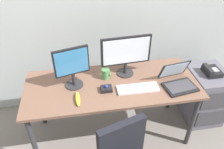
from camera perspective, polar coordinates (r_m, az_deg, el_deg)
The scene contains 11 objects.
ground_plane at distance 2.81m, azimuth 0.00°, elevation -14.43°, with size 8.00×8.00×0.00m, color slate.
desk at distance 2.32m, azimuth 0.00°, elevation -3.87°, with size 1.76×0.72×0.76m.
file_cabinet at distance 2.99m, azimuth 22.31°, elevation -4.82°, with size 0.42×0.53×0.68m.
desk_phone at distance 2.76m, azimuth 24.08°, elevation 0.80°, with size 0.17×0.20×0.09m.
monitor_main at distance 2.28m, azimuth 3.58°, elevation 5.49°, with size 0.52×0.18×0.44m.
monitor_side at distance 2.15m, azimuth -10.20°, elevation 2.29°, with size 0.34×0.18×0.43m.
keyboard at distance 2.21m, azimuth 6.61°, elevation -3.53°, with size 0.41×0.14×0.03m.
laptop at distance 2.33m, azimuth 16.46°, elevation -1.47°, with size 0.35×0.35×0.23m.
trackball_mouse at distance 2.18m, azimuth -1.44°, elevation -3.60°, with size 0.11×0.09×0.07m.
coffee_mug at distance 2.32m, azimuth -1.64°, elevation 0.22°, with size 0.09×0.08×0.11m.
banana at distance 2.10m, azimuth -8.75°, elevation -6.14°, with size 0.19×0.04×0.04m, color yellow.
Camera 1 is at (-0.29, -1.74, 2.19)m, focal length 35.79 mm.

